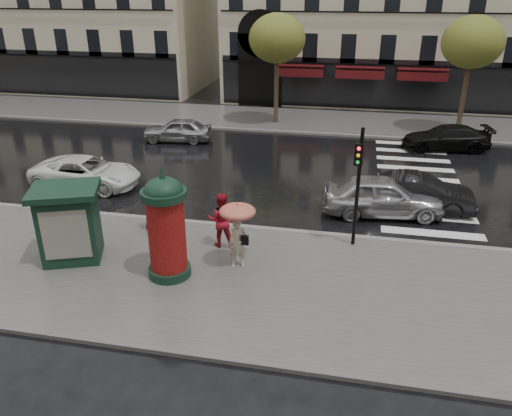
% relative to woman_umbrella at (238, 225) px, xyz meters
% --- Properties ---
extents(ground, '(160.00, 160.00, 0.00)m').
position_rel_woman_umbrella_xyz_m(ground, '(0.25, -0.25, -1.52)').
color(ground, black).
rests_on(ground, ground).
extents(near_sidewalk, '(90.00, 7.00, 0.12)m').
position_rel_woman_umbrella_xyz_m(near_sidewalk, '(0.25, -0.75, -1.46)').
color(near_sidewalk, '#474744').
rests_on(near_sidewalk, ground).
extents(far_sidewalk, '(90.00, 6.00, 0.12)m').
position_rel_woman_umbrella_xyz_m(far_sidewalk, '(0.25, 18.75, -1.46)').
color(far_sidewalk, '#474744').
rests_on(far_sidewalk, ground).
extents(near_kerb, '(90.00, 0.25, 0.14)m').
position_rel_woman_umbrella_xyz_m(near_kerb, '(0.25, 2.75, -1.45)').
color(near_kerb, slate).
rests_on(near_kerb, ground).
extents(far_kerb, '(90.00, 0.25, 0.14)m').
position_rel_woman_umbrella_xyz_m(far_kerb, '(0.25, 15.75, -1.45)').
color(far_kerb, slate).
rests_on(far_kerb, ground).
extents(zebra_crossing, '(3.60, 11.75, 0.01)m').
position_rel_woman_umbrella_xyz_m(zebra_crossing, '(6.25, 9.35, -1.51)').
color(zebra_crossing, silver).
rests_on(zebra_crossing, ground).
extents(tree_far_left, '(3.40, 3.40, 6.64)m').
position_rel_woman_umbrella_xyz_m(tree_far_left, '(-1.75, 17.75, 3.65)').
color(tree_far_left, '#38281C').
rests_on(tree_far_left, ground).
extents(tree_far_right, '(3.40, 3.40, 6.64)m').
position_rel_woman_umbrella_xyz_m(tree_far_right, '(9.25, 17.75, 3.65)').
color(tree_far_right, '#38281C').
rests_on(tree_far_right, ground).
extents(woman_umbrella, '(1.10, 1.10, 2.12)m').
position_rel_woman_umbrella_xyz_m(woman_umbrella, '(0.00, 0.00, 0.00)').
color(woman_umbrella, '#BEAE9D').
rests_on(woman_umbrella, near_sidewalk).
extents(woman_red, '(1.00, 0.83, 1.87)m').
position_rel_woman_umbrella_xyz_m(woman_red, '(-0.85, 1.21, -0.46)').
color(woman_red, maroon).
rests_on(woman_red, near_sidewalk).
extents(man_burgundy, '(0.90, 0.70, 1.63)m').
position_rel_woman_umbrella_xyz_m(man_burgundy, '(-3.49, 1.80, -0.58)').
color(man_burgundy, '#541027').
rests_on(man_burgundy, near_sidewalk).
extents(morris_column, '(1.31, 1.31, 3.52)m').
position_rel_woman_umbrella_xyz_m(morris_column, '(-1.91, -0.91, 0.29)').
color(morris_column, black).
rests_on(morris_column, near_sidewalk).
extents(traffic_light, '(0.29, 0.39, 4.02)m').
position_rel_woman_umbrella_xyz_m(traffic_light, '(3.44, 2.09, 1.04)').
color(traffic_light, black).
rests_on(traffic_light, near_sidewalk).
extents(newsstand, '(2.47, 2.28, 2.41)m').
position_rel_woman_umbrella_xyz_m(newsstand, '(-5.27, -0.54, -0.16)').
color(newsstand, black).
rests_on(newsstand, near_sidewalk).
extents(car_silver, '(4.74, 2.35, 1.55)m').
position_rel_woman_umbrella_xyz_m(car_silver, '(4.48, 5.07, -0.74)').
color(car_silver, '#ABABB0').
rests_on(car_silver, ground).
extents(car_darkgrey, '(4.28, 1.64, 1.39)m').
position_rel_woman_umbrella_xyz_m(car_darkgrey, '(5.90, 5.83, -0.82)').
color(car_darkgrey, black).
rests_on(car_darkgrey, ground).
extents(car_white, '(4.74, 2.23, 1.31)m').
position_rel_woman_umbrella_xyz_m(car_white, '(-8.11, 5.48, -0.86)').
color(car_white, white).
rests_on(car_white, ground).
extents(car_black, '(4.72, 2.41, 1.31)m').
position_rel_woman_umbrella_xyz_m(car_black, '(8.03, 14.21, -0.86)').
color(car_black, black).
rests_on(car_black, ground).
extents(car_far_silver, '(4.01, 2.00, 1.31)m').
position_rel_woman_umbrella_xyz_m(car_far_silver, '(-6.55, 12.87, -0.86)').
color(car_far_silver, '#99989D').
rests_on(car_far_silver, ground).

